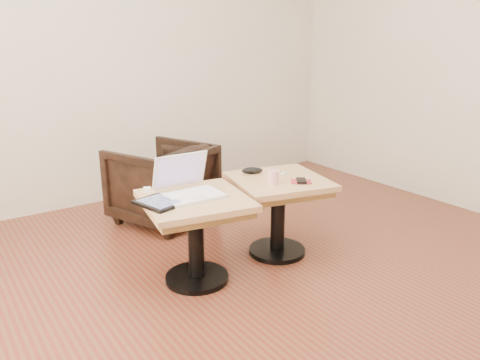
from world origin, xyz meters
TOP-DOWN VIEW (x-y plane):
  - room_shell at (0.00, 0.00)m, footprint 4.52×4.52m
  - side_table_left at (-0.31, 0.48)m, footprint 0.69×0.69m
  - side_table_right at (0.34, 0.49)m, footprint 0.72×0.72m
  - laptop at (-0.32, 0.53)m, footprint 0.35×0.32m
  - tablet at (-0.53, 0.49)m, footprint 0.26×0.30m
  - charging_adapter at (-0.50, 0.74)m, footprint 0.06×0.06m
  - glasses_case at (0.26, 0.69)m, footprint 0.16×0.13m
  - striped_cup at (0.23, 0.42)m, footprint 0.08×0.08m
  - earbuds_tangle at (0.42, 0.56)m, footprint 0.07×0.05m
  - phone_on_sleeve at (0.40, 0.35)m, footprint 0.16×0.15m
  - armchair at (-0.04, 1.50)m, footprint 0.89×0.90m

SIDE VIEW (x-z plane):
  - armchair at x=-0.04m, z-range 0.00..0.64m
  - side_table_left at x=-0.31m, z-range 0.14..0.68m
  - side_table_right at x=0.34m, z-range 0.14..0.68m
  - earbuds_tangle at x=0.42m, z-range 0.54..0.56m
  - phone_on_sleeve at x=0.40m, z-range 0.54..0.56m
  - tablet at x=-0.53m, z-range 0.54..0.56m
  - charging_adapter at x=-0.50m, z-range 0.54..0.57m
  - glasses_case at x=0.26m, z-range 0.54..0.59m
  - striped_cup at x=0.23m, z-range 0.54..0.64m
  - laptop at x=-0.32m, z-range 0.47..0.71m
  - room_shell at x=0.00m, z-range 0.00..2.71m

